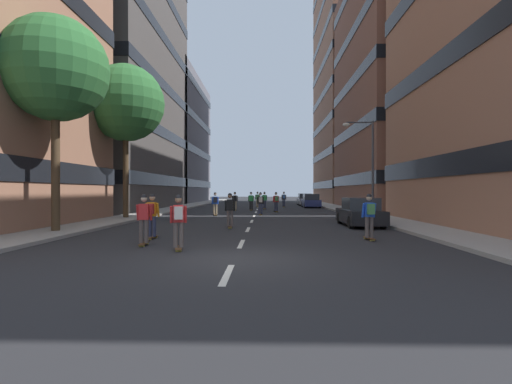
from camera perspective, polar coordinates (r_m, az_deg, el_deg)
ground_plane at (r=37.71m, az=0.15°, el=-2.68°), size 161.97×161.97×0.00m
sidewalk_left at (r=42.11m, az=-11.25°, el=-2.28°), size 2.55×74.23×0.14m
sidewalk_right at (r=41.75m, az=11.87°, el=-2.30°), size 2.55×74.23×0.14m
lane_markings at (r=38.72m, az=0.19°, el=-2.59°), size 0.16×62.20×0.01m
building_left_mid at (r=47.01m, az=-24.08°, el=19.34°), size 17.31×22.02×34.45m
building_left_far at (r=64.49m, az=-15.93°, el=7.42°), size 17.31×22.52×19.82m
building_right_mid at (r=44.97m, az=24.97°, el=13.93°), size 17.31×18.95×24.98m
building_right_far at (r=65.63m, az=17.40°, el=14.95°), size 17.31×20.78×37.04m
parked_car_near at (r=43.46m, az=8.15°, el=-1.37°), size 1.82×4.40×1.52m
parked_car_mid at (r=49.93m, az=7.29°, el=-1.17°), size 1.82×4.40×1.52m
parked_car_far at (r=21.30m, az=15.21°, el=-3.03°), size 1.82×4.40×1.52m
street_tree_near at (r=19.80m, az=-27.66°, el=15.81°), size 4.58×4.58×9.41m
street_tree_mid at (r=27.39m, az=-18.80°, el=12.36°), size 5.05×5.05×10.08m
streetlamp_right at (r=27.22m, az=16.22°, el=4.92°), size 2.13×0.30×6.50m
skater_0 at (r=36.70m, az=-0.74°, el=-1.22°), size 0.56×0.92×1.78m
skater_1 at (r=44.38m, az=0.23°, el=-0.93°), size 0.55×0.91×1.78m
skater_2 at (r=43.92m, az=4.16°, el=-0.94°), size 0.54×0.91×1.78m
skater_3 at (r=19.51m, az=-3.89°, el=-2.48°), size 0.55×0.92×1.78m
skater_4 at (r=15.60m, az=-15.21°, el=-3.06°), size 0.55×0.91×1.78m
skater_5 at (r=33.90m, az=3.01°, el=-1.29°), size 0.57×0.92×1.78m
skater_6 at (r=36.31m, az=-3.16°, el=-1.23°), size 0.55×0.92×1.78m
skater_7 at (r=13.83m, az=-16.32°, el=-3.60°), size 0.55×0.91×1.78m
skater_8 at (r=29.24m, az=-6.08°, el=-1.53°), size 0.57×0.92×1.78m
skater_9 at (r=39.78m, az=1.27°, el=-1.11°), size 0.55×0.91×1.78m
skater_10 at (r=15.35m, az=16.50°, el=-3.11°), size 0.55×0.91×1.78m
skater_11 at (r=12.46m, az=-11.46°, el=-3.88°), size 0.57×0.92×1.78m
skater_12 at (r=29.78m, az=0.67°, el=-1.49°), size 0.55×0.91×1.78m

